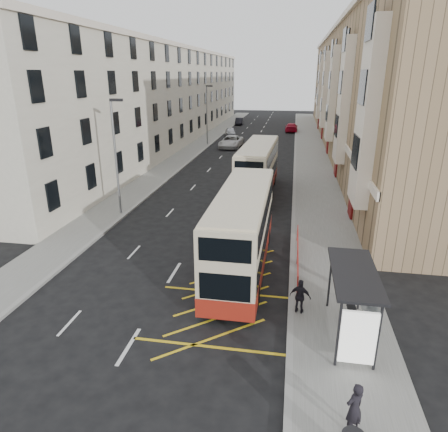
% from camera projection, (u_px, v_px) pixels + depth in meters
% --- Properties ---
extents(ground, '(200.00, 200.00, 0.00)m').
position_uv_depth(ground, '(147.00, 316.00, 16.92)').
color(ground, black).
rests_on(ground, ground).
extents(pavement_right, '(4.00, 120.00, 0.15)m').
position_uv_depth(pavement_right, '(313.00, 167.00, 43.42)').
color(pavement_right, slate).
rests_on(pavement_right, ground).
extents(pavement_left, '(3.00, 120.00, 0.15)m').
position_uv_depth(pavement_left, '(176.00, 162.00, 45.91)').
color(pavement_left, slate).
rests_on(pavement_left, ground).
extents(kerb_right, '(0.25, 120.00, 0.15)m').
position_uv_depth(kerb_right, '(295.00, 166.00, 43.74)').
color(kerb_right, gray).
rests_on(kerb_right, ground).
extents(kerb_left, '(0.25, 120.00, 0.15)m').
position_uv_depth(kerb_left, '(189.00, 162.00, 45.67)').
color(kerb_left, gray).
rests_on(kerb_left, ground).
extents(road_markings, '(10.00, 110.00, 0.01)m').
position_uv_depth(road_markings, '(254.00, 143.00, 58.64)').
color(road_markings, silver).
rests_on(road_markings, ground).
extents(terrace_right, '(10.75, 79.00, 15.25)m').
position_uv_depth(terrace_right, '(365.00, 90.00, 54.05)').
color(terrace_right, '#987A58').
rests_on(terrace_right, ground).
extents(terrace_left, '(9.18, 79.00, 13.25)m').
position_uv_depth(terrace_left, '(165.00, 96.00, 59.06)').
color(terrace_left, beige).
rests_on(terrace_left, ground).
extents(bus_shelter, '(1.65, 4.25, 2.70)m').
position_uv_depth(bus_shelter, '(358.00, 295.00, 14.49)').
color(bus_shelter, black).
rests_on(bus_shelter, pavement_right).
extents(guard_railing, '(0.06, 6.56, 1.01)m').
position_uv_depth(guard_railing, '(298.00, 252.00, 20.95)').
color(guard_railing, red).
rests_on(guard_railing, pavement_right).
extents(street_lamp_near, '(0.93, 0.18, 8.00)m').
position_uv_depth(street_lamp_near, '(116.00, 151.00, 27.50)').
color(street_lamp_near, gray).
rests_on(street_lamp_near, pavement_left).
extents(street_lamp_far, '(0.93, 0.18, 8.00)m').
position_uv_depth(street_lamp_far, '(207.00, 112.00, 55.31)').
color(street_lamp_far, gray).
rests_on(street_lamp_far, pavement_left).
extents(double_decker_front, '(2.45, 10.63, 4.24)m').
position_uv_depth(double_decker_front, '(242.00, 230.00, 20.39)').
color(double_decker_front, beige).
rests_on(double_decker_front, ground).
extents(double_decker_rear, '(2.80, 10.71, 4.24)m').
position_uv_depth(double_decker_rear, '(258.00, 169.00, 33.33)').
color(double_decker_rear, beige).
rests_on(double_decker_rear, ground).
extents(pedestrian_near, '(0.71, 0.66, 1.62)m').
position_uv_depth(pedestrian_near, '(354.00, 408.00, 11.08)').
color(pedestrian_near, black).
rests_on(pedestrian_near, pavement_right).
extents(pedestrian_mid, '(0.94, 0.80, 1.70)m').
position_uv_depth(pedestrian_mid, '(354.00, 278.00, 18.03)').
color(pedestrian_mid, black).
rests_on(pedestrian_mid, pavement_right).
extents(pedestrian_far, '(0.95, 0.57, 1.52)m').
position_uv_depth(pedestrian_far, '(300.00, 296.00, 16.70)').
color(pedestrian_far, black).
rests_on(pedestrian_far, pavement_right).
extents(white_van, '(2.97, 5.89, 1.60)m').
position_uv_depth(white_van, '(231.00, 142.00, 54.93)').
color(white_van, silver).
rests_on(white_van, ground).
extents(car_silver, '(2.36, 4.22, 1.36)m').
position_uv_depth(car_silver, '(230.00, 132.00, 65.00)').
color(car_silver, '#B9BBC1').
rests_on(car_silver, ground).
extents(car_dark, '(1.77, 4.18, 1.34)m').
position_uv_depth(car_dark, '(239.00, 121.00, 79.24)').
color(car_dark, black).
rests_on(car_dark, ground).
extents(car_red, '(2.08, 5.10, 1.48)m').
position_uv_depth(car_red, '(291.00, 127.00, 69.78)').
color(car_red, '#9E061B').
rests_on(car_red, ground).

